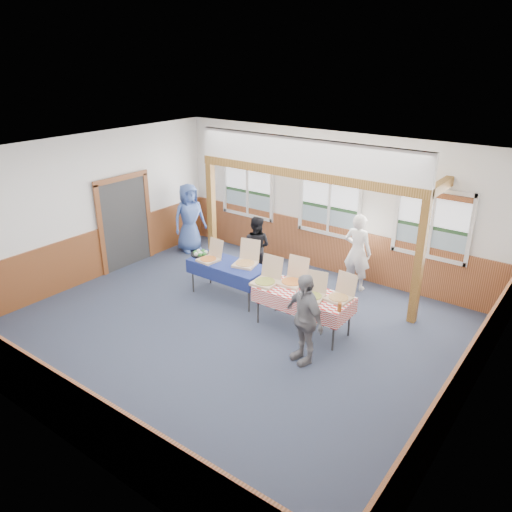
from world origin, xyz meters
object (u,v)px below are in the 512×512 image
Objects in this scene: table_left at (228,266)px; person_grey at (304,319)px; woman_black at (256,247)px; table_right at (303,295)px; man_blue at (189,218)px; woman_white at (357,252)px.

person_grey reaches higher than table_left.
table_left is 1.20m from woman_black.
woman_black is at bearing 155.83° from table_right.
woman_black is 0.81× the size of man_blue.
woman_white reaches higher than table_right.
woman_white is 0.96× the size of man_blue.
woman_white is (0.00, 2.17, 0.14)m from table_right.
woman_black is 3.46m from person_grey.
table_right is 1.07× the size of man_blue.
person_grey is (0.53, -3.01, -0.06)m from woman_white.
woman_white is 1.07× the size of person_grey.
table_right is 2.52m from woman_black.
person_grey is at bearing 101.13° from woman_white.
man_blue is (-4.39, -0.50, 0.04)m from woman_white.
woman_black is 2.31m from man_blue.
woman_white is (1.93, 1.96, 0.14)m from table_left.
woman_white is 1.18× the size of woman_black.
table_right is 2.17m from woman_white.
woman_white reaches higher than table_left.
table_left is at bearing 46.54° from woman_white.
person_grey is (4.92, -2.51, -0.09)m from man_blue.
person_grey reaches higher than woman_black.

